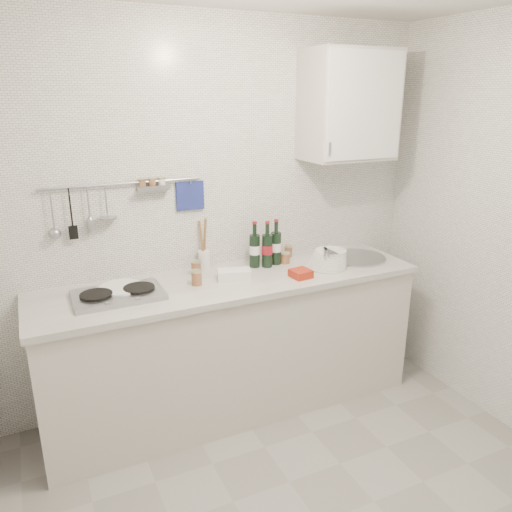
{
  "coord_description": "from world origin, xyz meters",
  "views": [
    {
      "loc": [
        -1.1,
        -1.61,
        2.03
      ],
      "look_at": [
        0.07,
        0.9,
        1.12
      ],
      "focal_mm": 35.0,
      "sensor_mm": 36.0,
      "label": 1
    }
  ],
  "objects_px": {
    "wine_bottles": "(266,244)",
    "plate_stack_hob": "(120,290)",
    "utensil_crock": "(204,257)",
    "wall_cabinet": "(349,105)",
    "plate_stack_sink": "(329,259)"
  },
  "relations": [
    {
      "from": "wall_cabinet",
      "to": "wine_bottles",
      "type": "relative_size",
      "value": 2.26
    },
    {
      "from": "plate_stack_hob",
      "to": "utensil_crock",
      "type": "xyz_separation_m",
      "value": [
        0.58,
        0.19,
        0.06
      ]
    },
    {
      "from": "wall_cabinet",
      "to": "utensil_crock",
      "type": "relative_size",
      "value": 2.03
    },
    {
      "from": "wall_cabinet",
      "to": "plate_stack_hob",
      "type": "relative_size",
      "value": 2.53
    },
    {
      "from": "plate_stack_sink",
      "to": "plate_stack_hob",
      "type": "bearing_deg",
      "value": 175.09
    },
    {
      "from": "plate_stack_sink",
      "to": "utensil_crock",
      "type": "bearing_deg",
      "value": 158.15
    },
    {
      "from": "plate_stack_sink",
      "to": "utensil_crock",
      "type": "height_order",
      "value": "utensil_crock"
    },
    {
      "from": "plate_stack_hob",
      "to": "utensil_crock",
      "type": "height_order",
      "value": "utensil_crock"
    },
    {
      "from": "plate_stack_sink",
      "to": "utensil_crock",
      "type": "relative_size",
      "value": 0.8
    },
    {
      "from": "plate_stack_hob",
      "to": "wine_bottles",
      "type": "distance_m",
      "value": 0.99
    },
    {
      "from": "wine_bottles",
      "to": "plate_stack_hob",
      "type": "bearing_deg",
      "value": -175.63
    },
    {
      "from": "wall_cabinet",
      "to": "wine_bottles",
      "type": "height_order",
      "value": "wall_cabinet"
    },
    {
      "from": "utensil_crock",
      "to": "plate_stack_sink",
      "type": "bearing_deg",
      "value": -21.85
    },
    {
      "from": "plate_stack_hob",
      "to": "plate_stack_sink",
      "type": "xyz_separation_m",
      "value": [
        1.36,
        -0.12,
        0.03
      ]
    },
    {
      "from": "wine_bottles",
      "to": "utensil_crock",
      "type": "bearing_deg",
      "value": 163.44
    }
  ]
}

